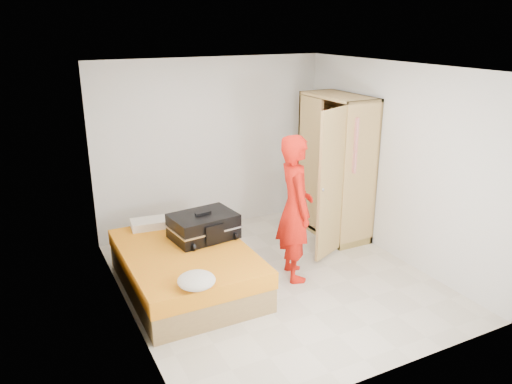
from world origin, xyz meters
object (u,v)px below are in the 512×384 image
wardrobe (335,171)px  person (295,208)px  bed (186,268)px  round_cushion (196,280)px  suitcase (204,226)px

wardrobe → person: (-1.19, -0.86, -0.08)m
bed → wardrobe: (2.50, 0.52, 0.75)m
person → round_cushion: 1.64m
wardrobe → suitcase: (-2.18, -0.29, -0.34)m
person → suitcase: person is taller
bed → suitcase: 0.56m
wardrobe → suitcase: 2.23m
person → suitcase: 1.16m
wardrobe → round_cushion: 3.07m
wardrobe → round_cushion: (-2.69, -1.42, -0.42)m
suitcase → round_cushion: bearing=-121.3°
suitcase → round_cushion: 1.24m
wardrobe → suitcase: bearing=-172.3°
bed → round_cushion: size_ratio=5.15×
bed → wardrobe: 2.66m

